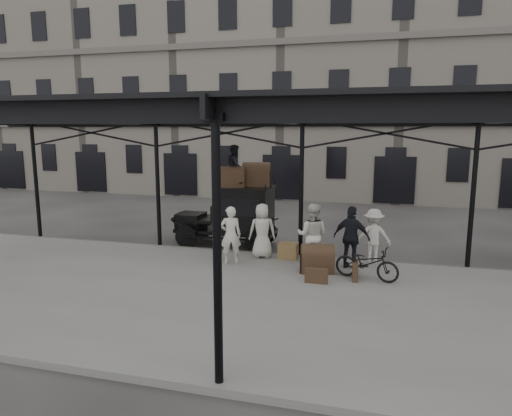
# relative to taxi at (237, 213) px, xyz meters

# --- Properties ---
(ground) EXTENTS (120.00, 120.00, 0.00)m
(ground) POSITION_rel_taxi_xyz_m (2.49, -3.11, -1.20)
(ground) COLOR #383533
(ground) RESTS_ON ground
(platform) EXTENTS (28.00, 8.00, 0.15)m
(platform) POSITION_rel_taxi_xyz_m (2.49, -5.11, -1.13)
(platform) COLOR slate
(platform) RESTS_ON ground
(canopy) EXTENTS (22.50, 9.00, 4.74)m
(canopy) POSITION_rel_taxi_xyz_m (2.49, -4.83, 3.39)
(canopy) COLOR black
(canopy) RESTS_ON ground
(building_frontage) EXTENTS (64.00, 8.00, 14.00)m
(building_frontage) POSITION_rel_taxi_xyz_m (2.49, 14.89, 5.80)
(building_frontage) COLOR slate
(building_frontage) RESTS_ON ground
(taxi) EXTENTS (3.65, 1.55, 2.18)m
(taxi) POSITION_rel_taxi_xyz_m (0.00, 0.00, 0.00)
(taxi) COLOR black
(taxi) RESTS_ON ground
(porter_left) EXTENTS (0.75, 0.61, 1.76)m
(porter_left) POSITION_rel_taxi_xyz_m (0.60, -2.56, -0.18)
(porter_left) COLOR silver
(porter_left) RESTS_ON platform
(porter_midleft) EXTENTS (0.96, 0.77, 1.89)m
(porter_midleft) POSITION_rel_taxi_xyz_m (3.03, -2.25, -0.11)
(porter_midleft) COLOR beige
(porter_midleft) RESTS_ON platform
(porter_centre) EXTENTS (0.98, 0.81, 1.73)m
(porter_centre) POSITION_rel_taxi_xyz_m (1.36, -1.68, -0.19)
(porter_centre) COLOR beige
(porter_centre) RESTS_ON platform
(porter_official) EXTENTS (1.16, 0.70, 1.84)m
(porter_official) POSITION_rel_taxi_xyz_m (4.15, -2.13, -0.13)
(porter_official) COLOR black
(porter_official) RESTS_ON platform
(porter_right) EXTENTS (1.12, 0.72, 1.65)m
(porter_right) POSITION_rel_taxi_xyz_m (4.76, -1.31, -0.23)
(porter_right) COLOR beige
(porter_right) RESTS_ON platform
(bicycle) EXTENTS (1.84, 1.04, 0.92)m
(bicycle) POSITION_rel_taxi_xyz_m (4.63, -3.05, -0.60)
(bicycle) COLOR black
(bicycle) RESTS_ON platform
(porter_roof) EXTENTS (0.67, 0.80, 1.47)m
(porter_roof) POSITION_rel_taxi_xyz_m (-0.03, -0.10, 1.71)
(porter_roof) COLOR black
(porter_roof) RESTS_ON taxi
(steamer_trunk_roof_near) EXTENTS (0.94, 0.73, 0.60)m
(steamer_trunk_roof_near) POSITION_rel_taxi_xyz_m (-0.08, -0.25, 1.28)
(steamer_trunk_roof_near) COLOR #432C1F
(steamer_trunk_roof_near) RESTS_ON taxi
(steamer_trunk_roof_far) EXTENTS (1.04, 0.72, 0.71)m
(steamer_trunk_roof_far) POSITION_rel_taxi_xyz_m (0.67, 0.20, 1.33)
(steamer_trunk_roof_far) COLOR #432C1F
(steamer_trunk_roof_far) RESTS_ON taxi
(steamer_trunk_platform) EXTENTS (1.03, 0.76, 0.68)m
(steamer_trunk_platform) POSITION_rel_taxi_xyz_m (3.26, -2.75, -0.72)
(steamer_trunk_platform) COLOR #432C1F
(steamer_trunk_platform) RESTS_ON platform
(wicker_hamper) EXTENTS (0.60, 0.45, 0.50)m
(wicker_hamper) POSITION_rel_taxi_xyz_m (2.19, -1.62, -0.80)
(wicker_hamper) COLOR olive
(wicker_hamper) RESTS_ON platform
(suitcase_upright) EXTENTS (0.19, 0.61, 0.45)m
(suitcase_upright) POSITION_rel_taxi_xyz_m (4.34, -3.12, -0.83)
(suitcase_upright) COLOR #432C1F
(suitcase_upright) RESTS_ON platform
(suitcase_flat) EXTENTS (0.60, 0.16, 0.40)m
(suitcase_flat) POSITION_rel_taxi_xyz_m (3.36, -3.71, -0.85)
(suitcase_flat) COLOR #432C1F
(suitcase_flat) RESTS_ON platform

